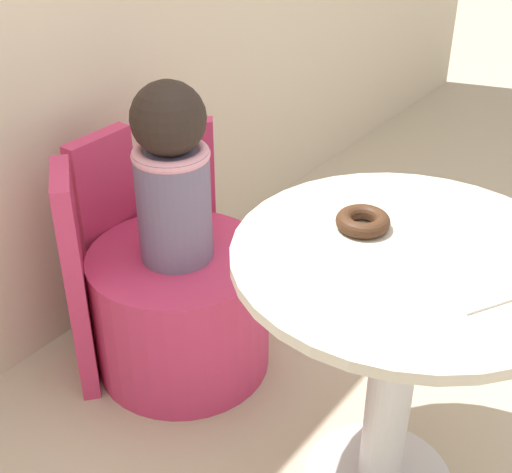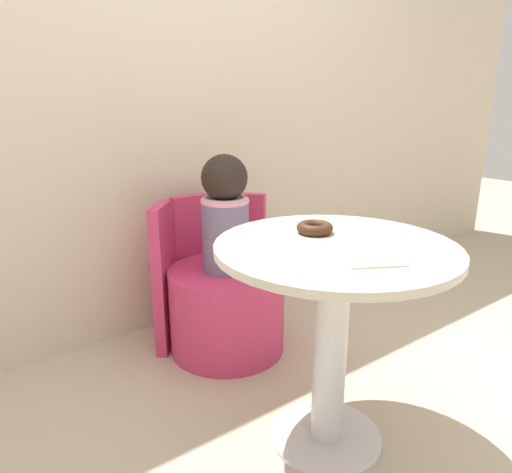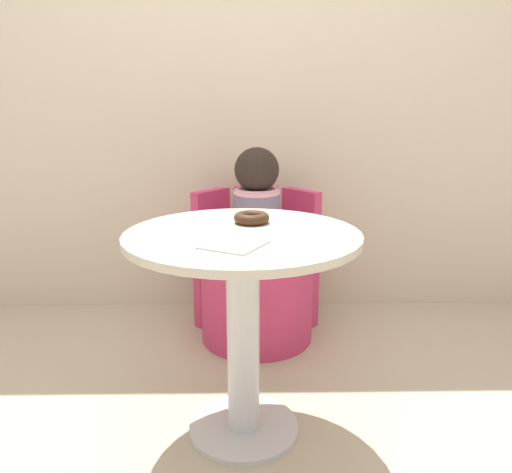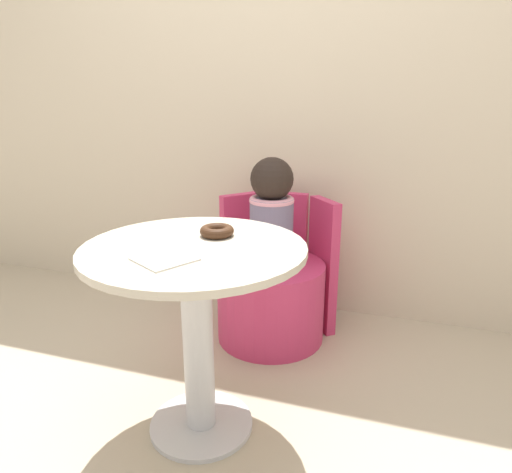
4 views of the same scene
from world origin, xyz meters
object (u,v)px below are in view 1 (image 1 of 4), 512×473
object	(u,v)px
tub_chair	(181,310)
child_figure	(172,173)
round_table	(398,327)
donut	(363,221)

from	to	relation	value
tub_chair	child_figure	xyz separation A→B (m)	(-0.00, 0.00, 0.46)
round_table	tub_chair	bearing A→B (deg)	85.40
round_table	child_figure	distance (m)	0.73
donut	tub_chair	bearing A→B (deg)	87.27
tub_chair	donut	bearing A→B (deg)	-92.73
tub_chair	donut	world-z (taller)	donut
tub_chair	donut	distance (m)	0.79
child_figure	donut	distance (m)	0.60
tub_chair	round_table	bearing A→B (deg)	-94.60
round_table	child_figure	bearing A→B (deg)	85.40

